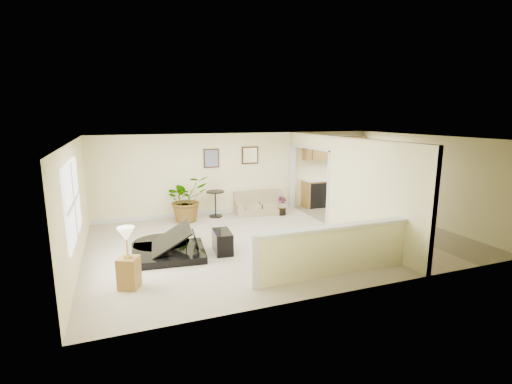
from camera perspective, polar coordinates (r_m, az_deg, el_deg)
name	(u,v)px	position (r m, az deg, el deg)	size (l,w,h in m)	color
floor	(279,239)	(9.33, 3.55, -7.27)	(9.00, 9.00, 0.00)	tan
back_wall	(241,173)	(11.76, -2.35, 2.97)	(9.00, 0.04, 2.50)	beige
front_wall	(352,223)	(6.46, 14.62, -4.61)	(9.00, 0.04, 2.50)	beige
left_wall	(75,206)	(8.28, -26.09, -1.89)	(0.04, 6.00, 2.50)	beige
right_wall	(424,179)	(11.58, 24.43, 1.79)	(0.04, 6.00, 2.50)	beige
ceiling	(280,138)	(8.84, 3.75, 8.25)	(9.00, 6.00, 0.04)	white
kitchen_vinyl	(382,226)	(10.94, 18.84, -5.00)	(2.70, 6.00, 0.01)	tan
interior_partition	(337,185)	(10.08, 12.43, 1.08)	(0.18, 5.99, 2.50)	beige
pony_half_wall	(332,250)	(7.28, 11.63, -8.68)	(3.42, 0.22, 1.00)	beige
left_window	(72,201)	(7.75, -26.43, -1.25)	(0.05, 2.15, 1.45)	white
wall_art_left	(211,158)	(11.41, -6.88, 5.16)	(0.48, 0.04, 0.58)	#352213
wall_mirror	(250,155)	(11.76, -0.93, 5.68)	(0.55, 0.04, 0.55)	#352213
kitchen_cabinets	(332,180)	(12.94, 11.60, 1.82)	(2.36, 0.65, 2.33)	olive
piano	(165,228)	(8.38, -13.83, -5.44)	(1.90, 1.96, 1.45)	black
piano_bench	(222,242)	(8.43, -5.19, -7.63)	(0.37, 0.72, 0.48)	black
loveseat	(259,203)	(11.70, 0.48, -1.65)	(1.64, 1.06, 0.88)	#95845F
accent_table	(215,200)	(11.28, -6.27, -1.29)	(0.55, 0.55, 0.80)	black
palm_plant	(187,199)	(10.90, -10.64, -1.07)	(1.51, 1.42, 1.34)	black
small_plant	(282,207)	(11.53, 3.96, -2.33)	(0.36, 0.36, 0.57)	black
lamp_stand	(128,263)	(7.02, -19.06, -10.22)	(0.44, 0.44, 1.13)	olive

